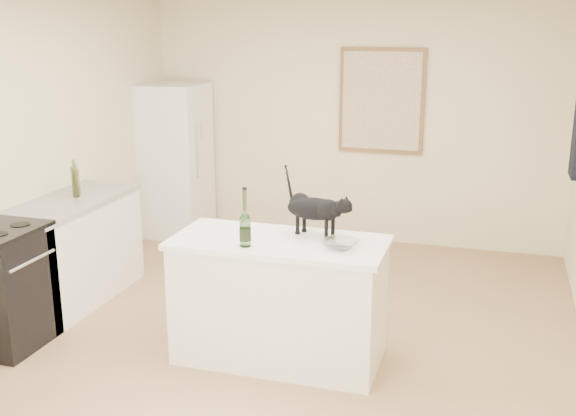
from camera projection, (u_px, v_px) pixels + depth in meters
The scene contains 17 objects.
floor at pixel (275, 343), 5.23m from camera, with size 5.50×5.50×0.00m, color #A57A58.
wall_back at pixel (353, 123), 7.42m from camera, with size 4.50×4.50×0.00m, color beige.
wall_front at pixel (23, 346), 2.35m from camera, with size 4.50×4.50×0.00m, color beige.
wall_left at pixel (8, 159), 5.52m from camera, with size 5.50×5.50×0.00m, color beige.
island_base at pixel (279, 302), 4.90m from camera, with size 1.44×0.67×0.86m, color white.
island_top at pixel (279, 243), 4.78m from camera, with size 1.50×0.70×0.04m, color white.
left_cabinets at pixel (71, 253), 5.94m from camera, with size 0.60×1.40×0.86m, color white.
left_countertop at pixel (67, 203), 5.82m from camera, with size 0.62×1.44×0.04m, color gray.
stove at pixel (0, 288), 5.11m from camera, with size 0.60×0.60×0.90m, color black.
fridge at pixel (175, 160), 7.72m from camera, with size 0.68×0.68×1.70m, color white.
artwork_frame at pixel (381, 101), 7.24m from camera, with size 0.90×0.03×1.10m, color brown.
artwork_canvas at pixel (381, 101), 7.22m from camera, with size 0.82×0.00×1.02m, color beige.
black_cat at pixel (314, 212), 4.81m from camera, with size 0.51×0.15×0.36m, color black, non-canonical shape.
wine_bottle at pixel (245, 221), 4.59m from camera, with size 0.08×0.08×0.36m, color #285E25.
glass_bowl at pixel (340, 244), 4.59m from camera, with size 0.24×0.24×0.06m, color silver.
fridge_paper at pixel (204, 130), 7.59m from camera, with size 0.01×0.15×0.19m, color white.
counter_bottle_cluster at pixel (76, 182), 5.94m from camera, with size 0.10×0.14×0.27m.
Camera 1 is at (1.49, -4.53, 2.38)m, focal length 42.93 mm.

